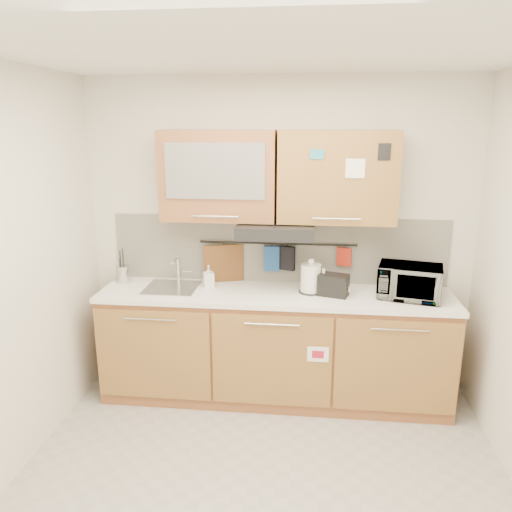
# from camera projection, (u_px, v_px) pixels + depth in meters

# --- Properties ---
(floor) EXTENTS (3.20, 3.20, 0.00)m
(floor) POSITION_uv_depth(u_px,v_px,m) (260.00, 496.00, 3.08)
(floor) COLOR #9E9993
(floor) RESTS_ON ground
(ceiling) EXTENTS (3.20, 3.20, 0.00)m
(ceiling) POSITION_uv_depth(u_px,v_px,m) (261.00, 44.00, 2.41)
(ceiling) COLOR white
(ceiling) RESTS_ON wall_back
(wall_back) EXTENTS (3.20, 0.00, 3.20)m
(wall_back) POSITION_uv_depth(u_px,v_px,m) (278.00, 238.00, 4.19)
(wall_back) COLOR silver
(wall_back) RESTS_ON ground
(base_cabinet) EXTENTS (2.80, 0.64, 0.88)m
(base_cabinet) POSITION_uv_depth(u_px,v_px,m) (274.00, 351.00, 4.12)
(base_cabinet) COLOR #9C5E37
(base_cabinet) RESTS_ON floor
(countertop) EXTENTS (2.82, 0.62, 0.04)m
(countertop) POSITION_uv_depth(u_px,v_px,m) (275.00, 295.00, 3.99)
(countertop) COLOR white
(countertop) RESTS_ON base_cabinet
(backsplash) EXTENTS (2.80, 0.02, 0.56)m
(backsplash) POSITION_uv_depth(u_px,v_px,m) (278.00, 249.00, 4.20)
(backsplash) COLOR silver
(backsplash) RESTS_ON countertop
(upper_cabinets) EXTENTS (1.82, 0.37, 0.70)m
(upper_cabinets) POSITION_uv_depth(u_px,v_px,m) (277.00, 176.00, 3.88)
(upper_cabinets) COLOR #9C5E37
(upper_cabinets) RESTS_ON wall_back
(range_hood) EXTENTS (0.60, 0.46, 0.10)m
(range_hood) POSITION_uv_depth(u_px,v_px,m) (276.00, 230.00, 3.91)
(range_hood) COLOR black
(range_hood) RESTS_ON upper_cabinets
(sink) EXTENTS (0.42, 0.40, 0.26)m
(sink) POSITION_uv_depth(u_px,v_px,m) (172.00, 287.00, 4.09)
(sink) COLOR silver
(sink) RESTS_ON countertop
(utensil_rail) EXTENTS (1.30, 0.02, 0.02)m
(utensil_rail) POSITION_uv_depth(u_px,v_px,m) (278.00, 244.00, 4.15)
(utensil_rail) COLOR black
(utensil_rail) RESTS_ON backsplash
(utensil_crock) EXTENTS (0.13, 0.13, 0.29)m
(utensil_crock) POSITION_uv_depth(u_px,v_px,m) (123.00, 274.00, 4.22)
(utensil_crock) COLOR #B6B6BB
(utensil_crock) RESTS_ON countertop
(kettle) EXTENTS (0.20, 0.18, 0.28)m
(kettle) POSITION_uv_depth(u_px,v_px,m) (311.00, 279.00, 3.96)
(kettle) COLOR silver
(kettle) RESTS_ON countertop
(toaster) EXTENTS (0.26, 0.20, 0.17)m
(toaster) POSITION_uv_depth(u_px,v_px,m) (333.00, 285.00, 3.89)
(toaster) COLOR black
(toaster) RESTS_ON countertop
(microwave) EXTENTS (0.53, 0.41, 0.26)m
(microwave) POSITION_uv_depth(u_px,v_px,m) (409.00, 282.00, 3.83)
(microwave) COLOR #999999
(microwave) RESTS_ON countertop
(soap_bottle) EXTENTS (0.11, 0.11, 0.19)m
(soap_bottle) POSITION_uv_depth(u_px,v_px,m) (209.00, 276.00, 4.09)
(soap_bottle) COLOR #999999
(soap_bottle) RESTS_ON countertop
(cutting_board) EXTENTS (0.34, 0.12, 0.42)m
(cutting_board) POSITION_uv_depth(u_px,v_px,m) (224.00, 269.00, 4.24)
(cutting_board) COLOR brown
(cutting_board) RESTS_ON utensil_rail
(oven_mitt) EXTENTS (0.13, 0.03, 0.21)m
(oven_mitt) POSITION_uv_depth(u_px,v_px,m) (272.00, 259.00, 4.17)
(oven_mitt) COLOR #1F4C8F
(oven_mitt) RESTS_ON utensil_rail
(dark_pouch) EXTENTS (0.13, 0.08, 0.20)m
(dark_pouch) POSITION_uv_depth(u_px,v_px,m) (287.00, 258.00, 4.16)
(dark_pouch) COLOR black
(dark_pouch) RESTS_ON utensil_rail
(pot_holder) EXTENTS (0.12, 0.06, 0.15)m
(pot_holder) POSITION_uv_depth(u_px,v_px,m) (344.00, 257.00, 4.10)
(pot_holder) COLOR #A92416
(pot_holder) RESTS_ON utensil_rail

